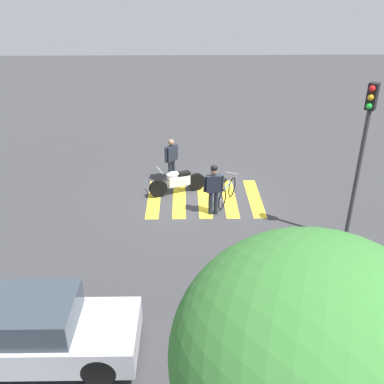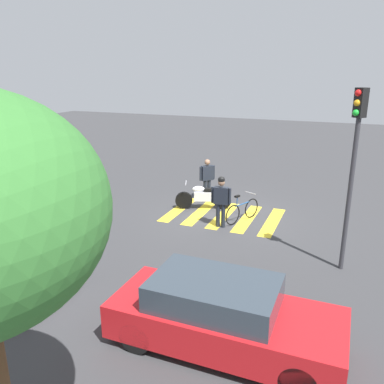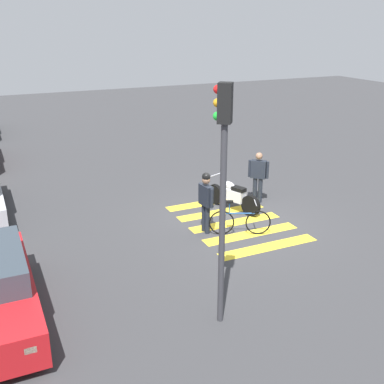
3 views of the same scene
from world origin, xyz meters
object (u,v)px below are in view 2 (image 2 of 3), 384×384
(officer_on_foot, at_px, (207,177))
(officer_by_motorcycle, at_px, (221,198))
(car_red_convertible, at_px, (222,316))
(traffic_light_pole, at_px, (354,154))
(leaning_bicycle, at_px, (242,211))
(police_motorcycle, at_px, (203,197))

(officer_on_foot, height_order, officer_by_motorcycle, officer_by_motorcycle)
(car_red_convertible, height_order, traffic_light_pole, traffic_light_pole)
(leaning_bicycle, xyz_separation_m, traffic_light_pole, (-3.39, 2.43, 2.75))
(car_red_convertible, bearing_deg, police_motorcycle, -67.10)
(police_motorcycle, distance_m, officer_by_motorcycle, 2.03)
(officer_by_motorcycle, bearing_deg, car_red_convertible, 108.20)
(officer_by_motorcycle, height_order, car_red_convertible, officer_by_motorcycle)
(officer_by_motorcycle, relative_size, traffic_light_pole, 0.38)
(leaning_bicycle, distance_m, officer_by_motorcycle, 1.16)
(police_motorcycle, distance_m, traffic_light_pole, 6.59)
(officer_by_motorcycle, bearing_deg, officer_on_foot, -61.30)
(car_red_convertible, bearing_deg, officer_by_motorcycle, -71.80)
(car_red_convertible, relative_size, traffic_light_pole, 0.93)
(officer_on_foot, bearing_deg, traffic_light_pole, 141.57)
(police_motorcycle, height_order, car_red_convertible, car_red_convertible)
(officer_on_foot, relative_size, officer_by_motorcycle, 0.95)
(police_motorcycle, bearing_deg, officer_on_foot, -77.41)
(car_red_convertible, distance_m, traffic_light_pole, 5.27)
(police_motorcycle, relative_size, leaning_bicycle, 1.28)
(officer_on_foot, height_order, car_red_convertible, officer_on_foot)
(officer_on_foot, distance_m, car_red_convertible, 9.09)
(officer_on_foot, distance_m, traffic_light_pole, 7.18)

